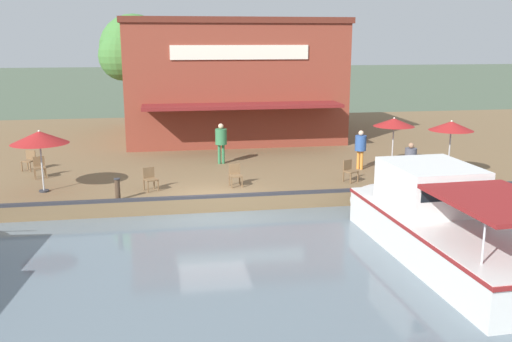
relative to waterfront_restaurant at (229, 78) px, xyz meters
name	(u,v)px	position (x,y,z in m)	size (l,w,h in m)	color
ground_plane	(213,215)	(13.90, -2.25, -3.88)	(220.00, 220.00, 0.00)	#4C5B47
quay_deck	(194,149)	(2.90, -2.25, -3.58)	(22.00, 56.00, 0.60)	brown
quay_edge_fender	(213,196)	(13.80, -2.25, -3.23)	(0.20, 50.40, 0.10)	#2D2D33
waterfront_restaurant	(229,78)	(0.00, 0.00, 0.00)	(11.69, 11.67, 6.55)	brown
patio_umbrella_far_corner	(451,126)	(12.33, 7.45, -1.17)	(1.76, 1.76, 2.34)	#B7B7B7
patio_umbrella_by_entrance	(394,123)	(10.15, 5.96, -1.31)	(1.77, 1.77, 2.20)	#B7B7B7
patio_umbrella_back_row	(39,137)	(11.96, -8.31, -1.25)	(2.07, 2.07, 2.30)	#B7B7B7
cafe_chair_far_corner_seat	(29,159)	(8.19, -9.58, -2.80)	(0.58, 0.58, 0.85)	brown
cafe_chair_beside_entrance	(39,166)	(9.62, -8.89, -2.80)	(0.55, 0.55, 0.85)	brown
cafe_chair_facing_river	(350,170)	(12.34, 3.29, -2.80)	(0.59, 0.59, 0.85)	brown
cafe_chair_under_first_umbrella	(235,174)	(12.30, -1.24, -2.80)	(0.48, 0.48, 0.85)	brown
cafe_chair_back_row_seat	(150,178)	(12.40, -4.44, -2.80)	(0.58, 0.58, 0.85)	brown
person_near_entrance	(221,138)	(8.24, -1.35, -2.12)	(0.52, 0.52, 1.83)	#337547
person_mid_patio	(410,158)	(12.95, 5.51, -2.29)	(0.45, 0.45, 1.59)	#337547
person_at_quay_edge	(361,145)	(10.31, 4.43, -2.22)	(0.48, 0.48, 1.69)	orange
motorboat_far_downstream	(435,221)	(18.47, 3.84, -2.95)	(9.50, 3.26, 2.43)	silver
mooring_post	(118,189)	(13.55, -5.54, -2.88)	(0.22, 0.22, 0.78)	#473323
tree_upstream_bank	(131,51)	(-2.46, -5.59, 1.51)	(4.32, 4.12, 6.96)	brown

